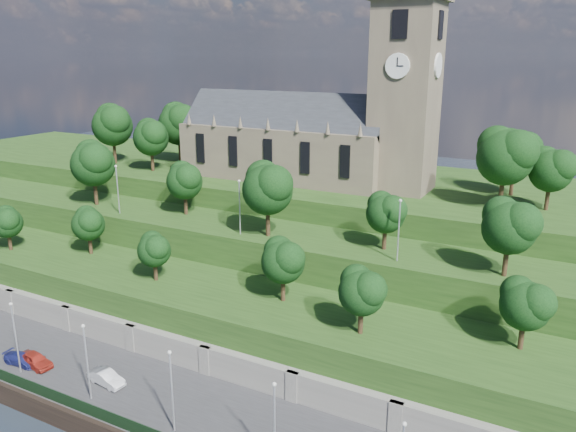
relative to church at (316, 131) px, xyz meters
The scene contains 16 objects.
promenade 45.42m from the church, 91.13° to the right, with size 160.00×12.00×2.00m, color #2D2D30.
quay_wall 50.78m from the church, 90.98° to the right, with size 160.00×0.50×2.20m, color black.
fence 49.57m from the church, 91.00° to the right, with size 160.00×0.10×1.20m, color black.
retaining_wall 39.48m from the church, 91.33° to the right, with size 160.00×2.10×5.00m.
embankment_lower 33.57m from the church, 91.61° to the right, with size 160.00×12.00×8.00m, color #1E3D14.
embankment_upper 23.71m from the church, 92.66° to the right, with size 160.00×10.00×12.00m, color #1E3D14.
hilltop 15.57m from the church, 101.11° to the left, with size 160.00×32.00×15.00m, color #1E3D14.
church is the anchor object (origin of this frame).
trees_lower 29.76m from the church, 83.87° to the right, with size 68.62×8.43×6.98m.
trees_upper 18.77m from the church, 96.75° to the right, with size 63.70×8.55×9.52m.
trees_hilltop 5.33m from the church, 162.80° to the right, with size 75.84×15.85×10.51m.
lamp_posts_promenade 46.43m from the church, 93.67° to the right, with size 60.36×0.36×7.78m.
lamp_posts_upper 21.03m from the church, 92.26° to the right, with size 40.36×0.36×6.88m.
car_left 48.04m from the church, 106.32° to the right, with size 1.76×4.38×1.49m, color maroon.
car_middle 45.63m from the church, 94.58° to the right, with size 1.47×4.21×1.39m, color #B0B0B5.
car_right 48.91m from the church, 108.23° to the right, with size 1.67×4.10×1.19m, color navy.
Camera 1 is at (36.22, -29.60, 33.44)m, focal length 35.00 mm.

